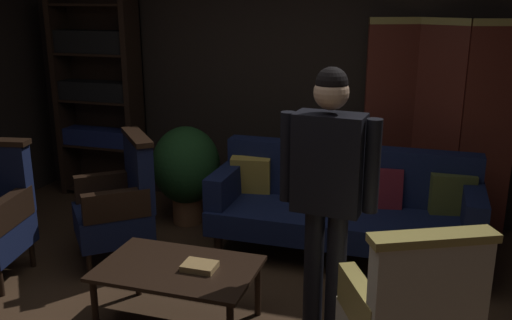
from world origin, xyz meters
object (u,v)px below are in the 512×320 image
(bookshelf, at_px, (99,94))
(velvet_couch, at_px, (344,202))
(book_tan_leather, at_px, (200,266))
(potted_plant, at_px, (186,168))
(coffee_table, at_px, (178,273))
(standing_figure, at_px, (328,184))
(folding_screen, at_px, (437,125))
(armchair_wing_left, at_px, (120,204))

(bookshelf, height_order, velvet_couch, bookshelf)
(book_tan_leather, bearing_deg, velvet_couch, 63.00)
(potted_plant, height_order, book_tan_leather, potted_plant)
(velvet_couch, distance_m, coffee_table, 1.62)
(coffee_table, bearing_deg, potted_plant, 112.22)
(standing_figure, bearing_deg, bookshelf, 144.41)
(velvet_couch, height_order, standing_figure, standing_figure)
(potted_plant, bearing_deg, book_tan_leather, -63.35)
(folding_screen, xyz_separation_m, armchair_wing_left, (-2.36, -1.40, -0.50))
(armchair_wing_left, bearing_deg, book_tan_leather, -36.17)
(standing_figure, relative_size, book_tan_leather, 8.11)
(coffee_table, relative_size, standing_figure, 0.59)
(coffee_table, bearing_deg, standing_figure, 8.43)
(armchair_wing_left, bearing_deg, folding_screen, 30.79)
(bookshelf, xyz_separation_m, potted_plant, (1.19, -0.49, -0.55))
(book_tan_leather, bearing_deg, potted_plant, 116.65)
(velvet_couch, relative_size, armchair_wing_left, 2.04)
(bookshelf, relative_size, velvet_couch, 0.97)
(folding_screen, relative_size, book_tan_leather, 9.05)
(folding_screen, xyz_separation_m, potted_plant, (-2.19, -0.50, -0.45))
(velvet_couch, bearing_deg, coffee_table, -121.47)
(armchair_wing_left, bearing_deg, velvet_couch, 21.24)
(bookshelf, distance_m, coffee_table, 2.91)
(velvet_couch, height_order, coffee_table, velvet_couch)
(bookshelf, bearing_deg, velvet_couch, -15.29)
(folding_screen, height_order, velvet_couch, folding_screen)
(velvet_couch, xyz_separation_m, potted_plant, (-1.51, 0.25, 0.08))
(velvet_couch, height_order, book_tan_leather, velvet_couch)
(folding_screen, bearing_deg, book_tan_leather, -122.95)
(folding_screen, height_order, armchair_wing_left, folding_screen)
(velvet_couch, bearing_deg, potted_plant, 170.59)
(bookshelf, xyz_separation_m, book_tan_leather, (2.00, -2.11, -0.65))
(standing_figure, bearing_deg, armchair_wing_left, 161.32)
(armchair_wing_left, bearing_deg, coffee_table, -41.11)
(standing_figure, distance_m, book_tan_leather, 0.98)
(armchair_wing_left, relative_size, book_tan_leather, 4.96)
(standing_figure, height_order, book_tan_leather, standing_figure)
(folding_screen, bearing_deg, potted_plant, -167.12)
(folding_screen, relative_size, armchair_wing_left, 1.83)
(bookshelf, distance_m, velvet_couch, 2.87)
(armchair_wing_left, distance_m, standing_figure, 1.93)
(coffee_table, bearing_deg, bookshelf, 131.17)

